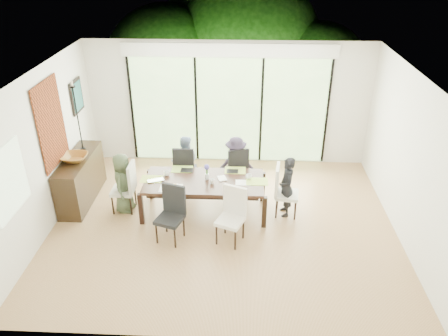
{
  "coord_description": "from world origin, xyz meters",
  "views": [
    {
      "loc": [
        0.31,
        -6.37,
        4.57
      ],
      "look_at": [
        0.0,
        0.25,
        1.0
      ],
      "focal_mm": 35.0,
      "sensor_mm": 36.0,
      "label": 1
    }
  ],
  "objects_px": {
    "chair_left_end": "(122,187)",
    "person_far_right": "(236,164)",
    "chair_far_left": "(185,166)",
    "sideboard": "(81,179)",
    "laptop": "(156,182)",
    "cup_c": "(249,177)",
    "cup_b": "(212,181)",
    "person_far_left": "(185,163)",
    "chair_near_right": "(230,217)",
    "person_left_end": "(123,183)",
    "person_right_end": "(286,187)",
    "chair_near_left": "(169,215)",
    "vase": "(207,177)",
    "bowl": "(75,158)",
    "chair_right_end": "(287,191)",
    "chair_far_right": "(236,167)",
    "cup_a": "(167,173)",
    "table_top": "(204,182)"
  },
  "relations": [
    {
      "from": "chair_left_end",
      "to": "cup_b",
      "type": "height_order",
      "value": "chair_left_end"
    },
    {
      "from": "chair_far_left",
      "to": "cup_c",
      "type": "distance_m",
      "value": 1.47
    },
    {
      "from": "laptop",
      "to": "chair_left_end",
      "type": "bearing_deg",
      "value": 148.94
    },
    {
      "from": "chair_near_left",
      "to": "person_right_end",
      "type": "bearing_deg",
      "value": 42.22
    },
    {
      "from": "chair_near_right",
      "to": "chair_far_right",
      "type": "bearing_deg",
      "value": 110.75
    },
    {
      "from": "chair_left_end",
      "to": "person_right_end",
      "type": "relative_size",
      "value": 0.85
    },
    {
      "from": "person_left_end",
      "to": "bowl",
      "type": "distance_m",
      "value": 1.02
    },
    {
      "from": "person_far_left",
      "to": "cup_a",
      "type": "distance_m",
      "value": 0.74
    },
    {
      "from": "laptop",
      "to": "cup_c",
      "type": "bearing_deg",
      "value": -15.4
    },
    {
      "from": "chair_far_right",
      "to": "cup_c",
      "type": "distance_m",
      "value": 0.82
    },
    {
      "from": "chair_right_end",
      "to": "cup_b",
      "type": "xyz_separation_m",
      "value": [
        -1.35,
        -0.1,
        0.22
      ]
    },
    {
      "from": "chair_far_right",
      "to": "person_far_right",
      "type": "bearing_deg",
      "value": 73.45
    },
    {
      "from": "person_left_end",
      "to": "person_far_left",
      "type": "bearing_deg",
      "value": -46.21
    },
    {
      "from": "cup_c",
      "to": "bowl",
      "type": "bearing_deg",
      "value": 177.71
    },
    {
      "from": "chair_left_end",
      "to": "cup_a",
      "type": "distance_m",
      "value": 0.84
    },
    {
      "from": "chair_right_end",
      "to": "person_far_left",
      "type": "distance_m",
      "value": 2.12
    },
    {
      "from": "chair_near_right",
      "to": "cup_b",
      "type": "relative_size",
      "value": 11.0
    },
    {
      "from": "chair_far_left",
      "to": "bowl",
      "type": "height_order",
      "value": "bowl"
    },
    {
      "from": "chair_left_end",
      "to": "chair_far_left",
      "type": "xyz_separation_m",
      "value": [
        1.05,
        0.85,
        0.0
      ]
    },
    {
      "from": "cup_c",
      "to": "chair_far_left",
      "type": "bearing_deg",
      "value": 149.04
    },
    {
      "from": "sideboard",
      "to": "chair_near_left",
      "type": "bearing_deg",
      "value": -32.3
    },
    {
      "from": "table_top",
      "to": "chair_near_left",
      "type": "bearing_deg",
      "value": -119.89
    },
    {
      "from": "chair_near_left",
      "to": "person_left_end",
      "type": "relative_size",
      "value": 0.85
    },
    {
      "from": "person_far_left",
      "to": "chair_near_right",
      "type": "bearing_deg",
      "value": 111.2
    },
    {
      "from": "person_left_end",
      "to": "chair_far_left",
      "type": "bearing_deg",
      "value": -45.55
    },
    {
      "from": "chair_right_end",
      "to": "person_right_end",
      "type": "distance_m",
      "value": 0.09
    },
    {
      "from": "table_top",
      "to": "person_left_end",
      "type": "distance_m",
      "value": 1.48
    },
    {
      "from": "chair_left_end",
      "to": "cup_c",
      "type": "bearing_deg",
      "value": 93.18
    },
    {
      "from": "chair_left_end",
      "to": "person_far_right",
      "type": "xyz_separation_m",
      "value": [
        2.05,
        0.83,
        0.08
      ]
    },
    {
      "from": "chair_far_left",
      "to": "chair_near_right",
      "type": "height_order",
      "value": "same"
    },
    {
      "from": "chair_near_left",
      "to": "vase",
      "type": "height_order",
      "value": "chair_near_left"
    },
    {
      "from": "cup_b",
      "to": "bowl",
      "type": "bearing_deg",
      "value": 172.66
    },
    {
      "from": "person_left_end",
      "to": "laptop",
      "type": "xyz_separation_m",
      "value": [
        0.63,
        -0.1,
        0.1
      ]
    },
    {
      "from": "chair_near_right",
      "to": "laptop",
      "type": "height_order",
      "value": "chair_near_right"
    },
    {
      "from": "vase",
      "to": "cup_a",
      "type": "bearing_deg",
      "value": 172.41
    },
    {
      "from": "chair_left_end",
      "to": "cup_a",
      "type": "xyz_separation_m",
      "value": [
        0.8,
        0.15,
        0.22
      ]
    },
    {
      "from": "chair_near_right",
      "to": "person_left_end",
      "type": "distance_m",
      "value": 2.16
    },
    {
      "from": "laptop",
      "to": "vase",
      "type": "bearing_deg",
      "value": -12.85
    },
    {
      "from": "vase",
      "to": "bowl",
      "type": "xyz_separation_m",
      "value": [
        -2.44,
        0.18,
        0.23
      ]
    },
    {
      "from": "chair_near_left",
      "to": "person_far_left",
      "type": "relative_size",
      "value": 0.85
    },
    {
      "from": "chair_right_end",
      "to": "bowl",
      "type": "distance_m",
      "value": 3.93
    },
    {
      "from": "person_far_left",
      "to": "vase",
      "type": "distance_m",
      "value": 0.94
    },
    {
      "from": "cup_c",
      "to": "bowl",
      "type": "xyz_separation_m",
      "value": [
        -3.19,
        0.13,
        0.24
      ]
    },
    {
      "from": "chair_far_left",
      "to": "sideboard",
      "type": "height_order",
      "value": "chair_far_left"
    },
    {
      "from": "chair_far_left",
      "to": "chair_near_right",
      "type": "xyz_separation_m",
      "value": [
        0.95,
        -1.72,
        0.0
      ]
    },
    {
      "from": "vase",
      "to": "chair_far_right",
      "type": "bearing_deg",
      "value": 57.99
    },
    {
      "from": "person_far_left",
      "to": "sideboard",
      "type": "distance_m",
      "value": 2.01
    },
    {
      "from": "cup_a",
      "to": "cup_b",
      "type": "height_order",
      "value": "cup_a"
    },
    {
      "from": "cup_b",
      "to": "cup_c",
      "type": "height_order",
      "value": "cup_c"
    },
    {
      "from": "cup_c",
      "to": "sideboard",
      "type": "relative_size",
      "value": 0.07
    }
  ]
}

